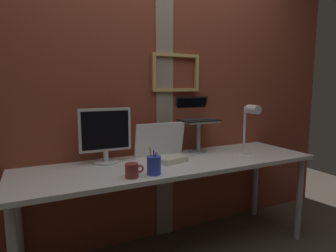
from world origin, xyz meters
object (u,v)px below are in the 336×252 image
Objects in this scene: laptop at (195,114)px; pen_cup at (154,165)px; monitor at (105,133)px; whiteboard_panel at (160,139)px; desk_lamp at (249,124)px; coffee_mug at (132,171)px.

laptop reaches higher than pen_cup.
whiteboard_panel is (0.44, 0.03, -0.09)m from monitor.
monitor is at bearing -175.38° from laptop.
desk_lamp is 1.07m from coffee_mug.
pen_cup is at bearing -63.36° from monitor.
whiteboard_panel is at bearing -174.36° from laptop.
desk_lamp reaches higher than coffee_mug.
desk_lamp reaches higher than pen_cup.
desk_lamp is (0.32, -0.31, -0.07)m from laptop.
pen_cup is (0.20, -0.40, -0.16)m from monitor.
desk_lamp is (0.66, -0.27, 0.12)m from whiteboard_panel.
monitor is 0.79m from laptop.
coffee_mug is (-0.14, -0.00, -0.02)m from pen_cup.
laptop is at bearing 32.97° from coffee_mug.
coffee_mug is at bearing -180.00° from pen_cup.
pen_cup is (-0.24, -0.43, -0.07)m from whiteboard_panel.
pen_cup is 1.46× the size of coffee_mug.
whiteboard_panel is at bearing 157.57° from desk_lamp.
monitor is 1.26× the size of laptop.
pen_cup is at bearing -169.95° from desk_lamp.
monitor reaches higher than pen_cup.
coffee_mug is (-0.72, -0.46, -0.27)m from laptop.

